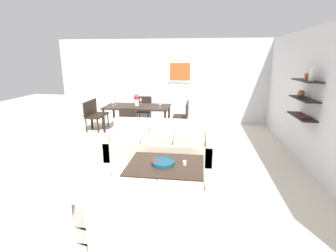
{
  "coord_description": "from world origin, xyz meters",
  "views": [
    {
      "loc": [
        0.88,
        -4.78,
        2.13
      ],
      "look_at": [
        0.22,
        0.2,
        0.75
      ],
      "focal_mm": 26.81,
      "sensor_mm": 36.0,
      "label": 1
    }
  ],
  "objects_px": {
    "candle_jar": "(184,163)",
    "dining_table": "(137,108)",
    "wine_glass_head": "(141,100)",
    "sofa_beige": "(160,144)",
    "decorative_bowl": "(163,162)",
    "apple_on_coffee_table": "(154,162)",
    "dining_chair_left_near": "(91,114)",
    "coffee_table": "(166,175)",
    "dining_chair_left_far": "(97,111)",
    "wine_glass_left_far": "(116,100)",
    "wine_glass_left_near": "(113,102)",
    "dining_chair_foot": "(129,122)",
    "dining_chair_right_near": "(183,117)",
    "centerpiece_vase": "(137,100)",
    "wine_glass_right_near": "(160,104)",
    "dining_chair_right_far": "(184,114)",
    "loveseat_white": "(152,212)",
    "dining_chair_head": "(144,108)"
  },
  "relations": [
    {
      "from": "dining_table",
      "to": "dining_chair_head",
      "type": "bearing_deg",
      "value": 90.0
    },
    {
      "from": "dining_chair_left_near",
      "to": "dining_chair_head",
      "type": "height_order",
      "value": "same"
    },
    {
      "from": "wine_glass_head",
      "to": "wine_glass_left_near",
      "type": "xyz_separation_m",
      "value": [
        -0.69,
        -0.54,
        0.01
      ]
    },
    {
      "from": "dining_chair_right_far",
      "to": "dining_chair_left_near",
      "type": "bearing_deg",
      "value": -170.93
    },
    {
      "from": "candle_jar",
      "to": "dining_chair_head",
      "type": "distance_m",
      "value": 4.36
    },
    {
      "from": "dining_table",
      "to": "dining_chair_foot",
      "type": "distance_m",
      "value": 0.9
    },
    {
      "from": "coffee_table",
      "to": "centerpiece_vase",
      "type": "distance_m",
      "value": 3.55
    },
    {
      "from": "sofa_beige",
      "to": "coffee_table",
      "type": "height_order",
      "value": "sofa_beige"
    },
    {
      "from": "dining_table",
      "to": "wine_glass_right_near",
      "type": "relative_size",
      "value": 13.04
    },
    {
      "from": "coffee_table",
      "to": "centerpiece_vase",
      "type": "relative_size",
      "value": 3.83
    },
    {
      "from": "wine_glass_right_near",
      "to": "wine_glass_left_far",
      "type": "distance_m",
      "value": 1.41
    },
    {
      "from": "wine_glass_left_far",
      "to": "wine_glass_left_near",
      "type": "bearing_deg",
      "value": -90.0
    },
    {
      "from": "apple_on_coffee_table",
      "to": "dining_chair_left_near",
      "type": "bearing_deg",
      "value": 129.44
    },
    {
      "from": "dining_chair_foot",
      "to": "dining_chair_head",
      "type": "height_order",
      "value": "same"
    },
    {
      "from": "loveseat_white",
      "to": "wine_glass_left_near",
      "type": "distance_m",
      "value": 4.77
    },
    {
      "from": "apple_on_coffee_table",
      "to": "dining_chair_right_far",
      "type": "relative_size",
      "value": 0.1
    },
    {
      "from": "wine_glass_head",
      "to": "sofa_beige",
      "type": "bearing_deg",
      "value": -67.36
    },
    {
      "from": "dining_chair_right_near",
      "to": "wine_glass_right_near",
      "type": "relative_size",
      "value": 6.09
    },
    {
      "from": "dining_chair_left_near",
      "to": "wine_glass_head",
      "type": "distance_m",
      "value": 1.53
    },
    {
      "from": "wine_glass_left_far",
      "to": "centerpiece_vase",
      "type": "distance_m",
      "value": 0.68
    },
    {
      "from": "dining_chair_left_far",
      "to": "dining_chair_foot",
      "type": "distance_m",
      "value": 1.74
    },
    {
      "from": "decorative_bowl",
      "to": "dining_chair_head",
      "type": "xyz_separation_m",
      "value": [
        -1.24,
        4.06,
        0.09
      ]
    },
    {
      "from": "coffee_table",
      "to": "dining_chair_left_near",
      "type": "bearing_deg",
      "value": 131.64
    },
    {
      "from": "loveseat_white",
      "to": "coffee_table",
      "type": "distance_m",
      "value": 1.24
    },
    {
      "from": "decorative_bowl",
      "to": "wine_glass_head",
      "type": "bearing_deg",
      "value": 109.09
    },
    {
      "from": "apple_on_coffee_table",
      "to": "wine_glass_left_far",
      "type": "height_order",
      "value": "wine_glass_left_far"
    },
    {
      "from": "wine_glass_left_far",
      "to": "centerpiece_vase",
      "type": "height_order",
      "value": "centerpiece_vase"
    },
    {
      "from": "dining_chair_left_far",
      "to": "dining_chair_foot",
      "type": "bearing_deg",
      "value": -39.22
    },
    {
      "from": "apple_on_coffee_table",
      "to": "wine_glass_head",
      "type": "relative_size",
      "value": 0.55
    },
    {
      "from": "dining_chair_left_far",
      "to": "dining_chair_right_far",
      "type": "xyz_separation_m",
      "value": [
        2.7,
        0.0,
        0.0
      ]
    },
    {
      "from": "loveseat_white",
      "to": "coffee_table",
      "type": "bearing_deg",
      "value": 90.09
    },
    {
      "from": "loveseat_white",
      "to": "dining_chair_right_near",
      "type": "height_order",
      "value": "dining_chair_right_near"
    },
    {
      "from": "wine_glass_head",
      "to": "loveseat_white",
      "type": "bearing_deg",
      "value": -75.09
    },
    {
      "from": "loveseat_white",
      "to": "dining_chair_left_far",
      "type": "height_order",
      "value": "dining_chair_left_far"
    },
    {
      "from": "dining_chair_foot",
      "to": "wine_glass_head",
      "type": "relative_size",
      "value": 5.63
    },
    {
      "from": "candle_jar",
      "to": "apple_on_coffee_table",
      "type": "xyz_separation_m",
      "value": [
        -0.51,
        -0.03,
        0.0
      ]
    },
    {
      "from": "decorative_bowl",
      "to": "dining_chair_foot",
      "type": "height_order",
      "value": "dining_chair_foot"
    },
    {
      "from": "dining_chair_right_near",
      "to": "dining_chair_right_far",
      "type": "bearing_deg",
      "value": 90.0
    },
    {
      "from": "wine_glass_head",
      "to": "wine_glass_right_near",
      "type": "xyz_separation_m",
      "value": [
        0.69,
        -0.54,
        -0.01
      ]
    },
    {
      "from": "dining_chair_right_near",
      "to": "centerpiece_vase",
      "type": "distance_m",
      "value": 1.46
    },
    {
      "from": "apple_on_coffee_table",
      "to": "dining_chair_foot",
      "type": "relative_size",
      "value": 0.1
    },
    {
      "from": "coffee_table",
      "to": "centerpiece_vase",
      "type": "bearing_deg",
      "value": 112.22
    },
    {
      "from": "dining_table",
      "to": "wine_glass_right_near",
      "type": "distance_m",
      "value": 0.72
    },
    {
      "from": "sofa_beige",
      "to": "dining_chair_right_far",
      "type": "height_order",
      "value": "dining_chair_right_far"
    },
    {
      "from": "coffee_table",
      "to": "dining_table",
      "type": "bearing_deg",
      "value": 112.02
    },
    {
      "from": "dining_chair_left_far",
      "to": "wine_glass_left_far",
      "type": "xyz_separation_m",
      "value": [
        0.65,
        -0.1,
        0.38
      ]
    },
    {
      "from": "apple_on_coffee_table",
      "to": "dining_chair_left_near",
      "type": "relative_size",
      "value": 0.1
    },
    {
      "from": "coffee_table",
      "to": "wine_glass_head",
      "type": "relative_size",
      "value": 8.17
    },
    {
      "from": "candle_jar",
      "to": "dining_table",
      "type": "xyz_separation_m",
      "value": [
        -1.6,
        3.16,
        0.26
      ]
    },
    {
      "from": "coffee_table",
      "to": "wine_glass_left_near",
      "type": "bearing_deg",
      "value": 122.9
    }
  ]
}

